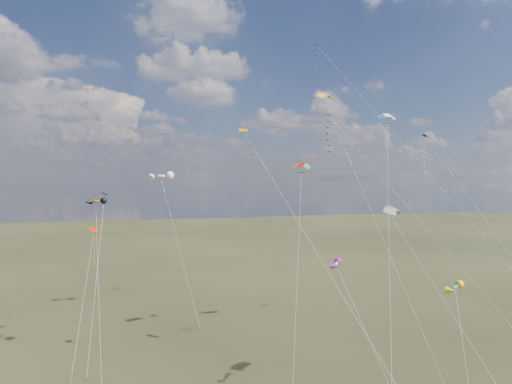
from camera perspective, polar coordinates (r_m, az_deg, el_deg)
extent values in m
cube|color=black|center=(61.31, 9.04, 9.56)|extent=(1.19, 1.18, 0.33)
cylinder|color=silver|center=(56.60, 20.87, -4.63)|extent=(16.22, 20.22, 29.10)
cube|color=#080744|center=(76.57, 7.64, 17.78)|extent=(1.21, 1.19, 0.37)
cylinder|color=silver|center=(63.80, 21.09, 1.84)|extent=(17.98, 33.16, 41.92)
cube|color=black|center=(60.99, -18.40, -0.22)|extent=(0.89, 0.92, 0.33)
cylinder|color=silver|center=(56.32, -19.31, -9.98)|extent=(1.53, 11.67, 18.73)
cube|color=#332316|center=(53.53, -20.43, -21.05)|extent=(0.10, 0.10, 0.12)
cube|color=#B32404|center=(57.88, -19.58, -4.47)|extent=(1.51, 1.51, 0.53)
cylinder|color=silver|center=(54.79, -20.79, -12.56)|extent=(1.90, 9.02, 14.56)
cube|color=#332316|center=(52.91, -22.20, -21.35)|extent=(0.10, 0.10, 0.12)
cube|color=#0F1655|center=(70.97, 20.33, 6.63)|extent=(0.76, 0.81, 0.31)
cylinder|color=silver|center=(65.50, 27.91, -4.83)|extent=(6.73, 20.36, 26.92)
cube|color=orange|center=(50.23, -1.59, 7.75)|extent=(1.00, 0.93, 0.41)
cylinder|color=silver|center=(44.24, 8.13, -8.32)|extent=(10.76, 17.33, 25.98)
cylinder|color=silver|center=(51.85, 15.13, -3.96)|extent=(4.99, 17.35, 31.24)
cylinder|color=silver|center=(52.92, 16.31, -4.96)|extent=(11.80, 19.93, 29.21)
cylinder|color=silver|center=(46.11, 23.37, -13.25)|extent=(6.37, 9.70, 17.77)
cylinder|color=silver|center=(47.90, 5.18, -9.78)|extent=(5.49, 11.49, 22.30)
ellipsoid|color=orange|center=(58.13, -19.40, -1.12)|extent=(2.65, 2.56, 0.88)
cylinder|color=silver|center=(53.93, -19.10, -10.94)|extent=(1.01, 10.83, 17.92)
ellipsoid|color=silver|center=(44.52, 10.03, -8.81)|extent=(1.77, 2.12, 0.74)
cylinder|color=silver|center=(44.22, 13.95, -17.33)|extent=(3.44, 6.32, 12.58)
ellipsoid|color=red|center=(72.77, -11.77, 1.93)|extent=(3.21, 1.76, 1.51)
cylinder|color=silver|center=(67.71, -9.54, -6.96)|extent=(4.19, 12.14, 21.03)
cube|color=#332316|center=(64.61, -6.92, -16.92)|extent=(0.10, 0.10, 0.12)
ellipsoid|color=#116BB4|center=(44.42, 23.66, -10.84)|extent=(2.52, 2.02, 0.83)
cylinder|color=silver|center=(42.36, 24.81, -19.34)|extent=(3.60, 7.01, 11.14)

